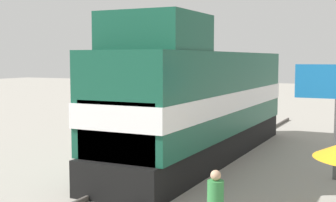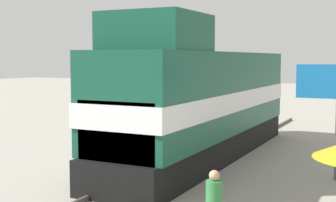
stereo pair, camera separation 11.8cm
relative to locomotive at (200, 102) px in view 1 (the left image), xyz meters
name	(u,v)px [view 1 (the left image)]	position (x,y,z in m)	size (l,w,h in m)	color
ground_plane	(146,186)	(0.00, -4.23, -2.18)	(120.00, 120.00, 0.00)	gray
rail_near	(125,181)	(-0.72, -4.23, -2.10)	(0.08, 34.25, 0.15)	#4C4742
rail_far	(167,187)	(0.72, -4.23, -2.10)	(0.08, 34.25, 0.15)	#4C4742
locomotive	(200,102)	(0.00, 0.00, 0.00)	(2.87, 13.15, 5.17)	black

